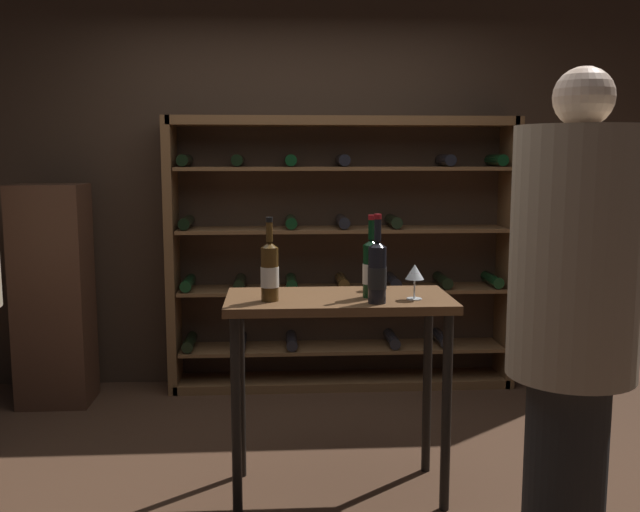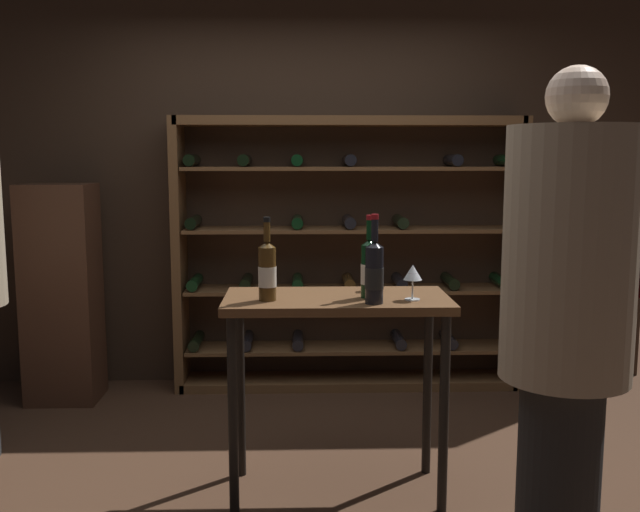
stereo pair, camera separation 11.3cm
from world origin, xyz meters
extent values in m
plane|color=#472D1E|center=(0.00, 0.00, 0.00)|extent=(9.41, 9.41, 0.00)
cube|color=#3D2B1E|center=(0.00, 1.70, 1.41)|extent=(4.82, 0.10, 2.82)
cube|color=brown|center=(-0.84, 1.49, 0.92)|extent=(0.06, 0.32, 1.83)
cube|color=brown|center=(1.44, 1.49, 0.92)|extent=(0.06, 0.32, 1.83)
cube|color=brown|center=(0.30, 1.49, 1.80)|extent=(2.28, 0.32, 0.06)
cube|color=brown|center=(0.30, 1.49, 0.03)|extent=(2.28, 0.32, 0.06)
cube|color=brown|center=(0.30, 1.49, 0.27)|extent=(2.20, 0.32, 0.02)
cylinder|color=black|center=(-0.74, 1.49, 0.32)|extent=(0.08, 0.30, 0.08)
cylinder|color=black|center=(-0.39, 1.49, 0.32)|extent=(0.08, 0.30, 0.08)
cylinder|color=black|center=(-0.04, 1.49, 0.32)|extent=(0.08, 0.30, 0.08)
cylinder|color=black|center=(0.65, 1.49, 0.32)|extent=(0.08, 0.30, 0.08)
cylinder|color=black|center=(1.00, 1.49, 0.32)|extent=(0.08, 0.30, 0.08)
cube|color=brown|center=(0.30, 1.49, 0.68)|extent=(2.20, 0.32, 0.02)
cylinder|color=black|center=(-0.74, 1.49, 0.73)|extent=(0.08, 0.30, 0.08)
cylinder|color=black|center=(-0.39, 1.49, 0.73)|extent=(0.08, 0.30, 0.08)
cylinder|color=black|center=(-0.04, 1.49, 0.73)|extent=(0.08, 0.30, 0.08)
cylinder|color=#4C3314|center=(0.30, 1.49, 0.73)|extent=(0.08, 0.30, 0.08)
cylinder|color=black|center=(0.65, 1.49, 0.73)|extent=(0.08, 0.30, 0.08)
cylinder|color=black|center=(1.00, 1.49, 0.73)|extent=(0.08, 0.30, 0.08)
cylinder|color=black|center=(1.34, 1.49, 0.73)|extent=(0.08, 0.30, 0.08)
cube|color=brown|center=(0.30, 1.49, 1.09)|extent=(2.20, 0.32, 0.02)
cylinder|color=black|center=(-0.74, 1.49, 1.14)|extent=(0.08, 0.30, 0.08)
cylinder|color=black|center=(-0.04, 1.49, 1.14)|extent=(0.08, 0.30, 0.08)
cylinder|color=black|center=(0.30, 1.49, 1.14)|extent=(0.08, 0.30, 0.08)
cylinder|color=black|center=(0.65, 1.49, 1.14)|extent=(0.08, 0.30, 0.08)
cube|color=brown|center=(0.30, 1.49, 1.50)|extent=(2.20, 0.32, 0.02)
cylinder|color=black|center=(-0.74, 1.49, 1.55)|extent=(0.08, 0.30, 0.08)
cylinder|color=black|center=(-0.39, 1.49, 1.55)|extent=(0.08, 0.30, 0.08)
cylinder|color=black|center=(-0.04, 1.49, 1.55)|extent=(0.08, 0.30, 0.08)
cylinder|color=black|center=(0.30, 1.49, 1.55)|extent=(0.08, 0.30, 0.08)
cylinder|color=black|center=(1.00, 1.49, 1.55)|extent=(0.08, 0.30, 0.08)
cylinder|color=black|center=(1.34, 1.49, 1.55)|extent=(0.08, 0.30, 0.08)
cube|color=brown|center=(0.14, -0.08, 0.92)|extent=(1.02, 0.50, 0.04)
cylinder|color=black|center=(-0.32, -0.28, 0.45)|extent=(0.04, 0.04, 0.90)
cylinder|color=black|center=(0.60, -0.28, 0.45)|extent=(0.04, 0.04, 0.90)
cylinder|color=black|center=(-0.32, 0.12, 0.45)|extent=(0.04, 0.04, 0.90)
cylinder|color=black|center=(0.60, 0.12, 0.45)|extent=(0.04, 0.04, 0.90)
cylinder|color=black|center=(0.89, -0.87, 0.40)|extent=(0.29, 0.29, 0.81)
cylinder|color=tan|center=(0.89, -0.87, 1.24)|extent=(0.45, 0.45, 0.87)
sphere|color=beige|center=(0.89, -0.87, 1.78)|extent=(0.21, 0.21, 0.21)
cube|color=#4C2D1E|center=(-1.56, 1.27, 0.70)|extent=(0.44, 0.36, 1.40)
cylinder|color=#4C3314|center=(-0.17, -0.16, 1.06)|extent=(0.08, 0.08, 0.24)
cone|color=#4C3314|center=(-0.17, -0.16, 1.19)|extent=(0.08, 0.08, 0.03)
cylinder|color=#4C3314|center=(-0.17, -0.16, 1.25)|extent=(0.03, 0.03, 0.09)
cylinder|color=black|center=(-0.17, -0.16, 1.30)|extent=(0.03, 0.03, 0.02)
cylinder|color=silver|center=(-0.17, -0.16, 1.05)|extent=(0.08, 0.08, 0.09)
cylinder|color=black|center=(0.28, -0.11, 1.06)|extent=(0.07, 0.07, 0.24)
cone|color=black|center=(0.28, -0.11, 1.20)|extent=(0.07, 0.07, 0.03)
cylinder|color=black|center=(0.28, -0.11, 1.25)|extent=(0.03, 0.03, 0.09)
cylinder|color=maroon|center=(0.28, -0.11, 1.31)|extent=(0.03, 0.03, 0.02)
cylinder|color=silver|center=(0.28, -0.11, 1.05)|extent=(0.08, 0.08, 0.09)
cylinder|color=black|center=(0.29, -0.24, 1.07)|extent=(0.08, 0.08, 0.25)
cone|color=black|center=(0.29, -0.24, 1.20)|extent=(0.08, 0.08, 0.03)
cylinder|color=black|center=(0.29, -0.24, 1.26)|extent=(0.03, 0.03, 0.10)
cylinder|color=maroon|center=(0.29, -0.24, 1.32)|extent=(0.03, 0.03, 0.02)
cylinder|color=black|center=(0.29, -0.24, 1.05)|extent=(0.08, 0.08, 0.09)
cylinder|color=silver|center=(0.47, -0.17, 0.95)|extent=(0.07, 0.07, 0.00)
cylinder|color=silver|center=(0.47, -0.17, 0.99)|extent=(0.01, 0.01, 0.09)
cone|color=silver|center=(0.47, -0.17, 1.07)|extent=(0.08, 0.08, 0.07)
cylinder|color=#590A14|center=(0.47, -0.17, 1.05)|extent=(0.05, 0.05, 0.02)
cylinder|color=silver|center=(0.32, 0.06, 0.95)|extent=(0.07, 0.07, 0.00)
cylinder|color=silver|center=(0.32, 0.06, 0.99)|extent=(0.01, 0.01, 0.08)
cone|color=silver|center=(0.32, 0.06, 1.06)|extent=(0.08, 0.08, 0.06)
cylinder|color=#590A14|center=(0.32, 0.06, 1.04)|extent=(0.04, 0.04, 0.02)
camera|label=1|loc=(-0.15, -3.26, 1.58)|focal=40.01mm
camera|label=2|loc=(-0.03, -3.26, 1.58)|focal=40.01mm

